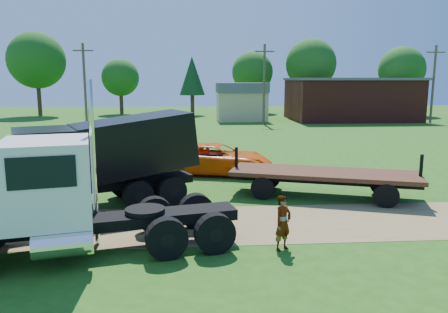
{
  "coord_description": "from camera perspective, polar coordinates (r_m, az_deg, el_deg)",
  "views": [
    {
      "loc": [
        -2.26,
        -14.77,
        5.04
      ],
      "look_at": [
        -0.82,
        4.75,
        1.6
      ],
      "focal_mm": 35.0,
      "sensor_mm": 36.0,
      "label": 1
    }
  ],
  "objects": [
    {
      "name": "spectator_a",
      "position": [
        13.26,
        7.72,
        -8.6
      ],
      "size": [
        0.73,
        0.69,
        1.68
      ],
      "primitive_type": "imported",
      "rotation": [
        0.0,
        0.0,
        0.63
      ],
      "color": "#999999",
      "rests_on": "ground"
    },
    {
      "name": "ground",
      "position": [
        15.77,
        4.29,
        -8.7
      ],
      "size": [
        140.0,
        140.0,
        0.0
      ],
      "primitive_type": "plane",
      "color": "#214E11",
      "rests_on": "ground"
    },
    {
      "name": "black_dump_truck",
      "position": [
        17.92,
        -16.47,
        -0.01
      ],
      "size": [
        8.67,
        5.67,
        3.75
      ],
      "rotation": [
        0.0,
        0.0,
        0.41
      ],
      "color": "black",
      "rests_on": "ground"
    },
    {
      "name": "flatbed_trailer",
      "position": [
        19.45,
        12.87,
        -2.65
      ],
      "size": [
        8.32,
        4.81,
        2.04
      ],
      "rotation": [
        0.0,
        0.0,
        -0.33
      ],
      "color": "#342110",
      "rests_on": "ground"
    },
    {
      "name": "orange_pickup",
      "position": [
        23.65,
        -0.86,
        -0.31
      ],
      "size": [
        6.37,
        4.0,
        1.64
      ],
      "primitive_type": "imported",
      "rotation": [
        0.0,
        0.0,
        1.34
      ],
      "color": "#EF600B",
      "rests_on": "ground"
    },
    {
      "name": "brick_building",
      "position": [
        58.45,
        16.19,
        7.24
      ],
      "size": [
        15.4,
        10.4,
        5.3
      ],
      "color": "maroon",
      "rests_on": "ground"
    },
    {
      "name": "white_semi_tractor",
      "position": [
        13.35,
        -21.52,
        -5.12
      ],
      "size": [
        8.57,
        4.43,
        5.06
      ],
      "rotation": [
        0.0,
        0.0,
        0.23
      ],
      "color": "black",
      "rests_on": "ground"
    },
    {
      "name": "utility_poles",
      "position": [
        50.46,
        5.26,
        9.56
      ],
      "size": [
        42.2,
        0.28,
        9.0
      ],
      "color": "brown",
      "rests_on": "ground"
    },
    {
      "name": "dirt_track",
      "position": [
        15.77,
        4.29,
        -8.68
      ],
      "size": [
        120.0,
        4.2,
        0.01
      ],
      "primitive_type": "cube",
      "color": "brown",
      "rests_on": "ground"
    },
    {
      "name": "tree_row",
      "position": [
        65.23,
        -0.82,
        11.6
      ],
      "size": [
        59.18,
        12.68,
        11.71
      ],
      "color": "#382817",
      "rests_on": "ground"
    },
    {
      "name": "spectator_b",
      "position": [
        21.39,
        -11.08,
        -1.7
      ],
      "size": [
        0.85,
        0.72,
        1.57
      ],
      "primitive_type": "imported",
      "rotation": [
        0.0,
        0.0,
        3.32
      ],
      "color": "#999999",
      "rests_on": "ground"
    },
    {
      "name": "tan_shed",
      "position": [
        55.19,
        2.3,
        7.24
      ],
      "size": [
        6.2,
        5.4,
        4.7
      ],
      "color": "tan",
      "rests_on": "ground"
    }
  ]
}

